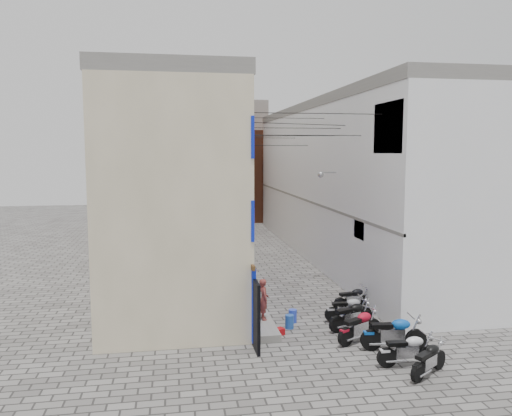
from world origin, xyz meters
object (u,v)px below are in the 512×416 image
motorcycle_f (348,308)px  motorcycle_c (394,331)px  motorcycle_b (408,348)px  motorcycle_d (360,325)px  water_jug_far (293,316)px  red_crate (279,332)px  motorcycle_a (429,358)px  person_a (264,299)px  water_jug_near (289,322)px  person_b (251,282)px  motorcycle_g (353,297)px  motorcycle_e (352,314)px

motorcycle_f → motorcycle_c: bearing=11.4°
motorcycle_b → motorcycle_d: (-0.67, 2.03, 0.03)m
water_jug_far → motorcycle_f: bearing=-6.2°
red_crate → motorcycle_c: bearing=-29.6°
motorcycle_a → motorcycle_c: bearing=152.2°
motorcycle_d → person_a: (-2.83, 1.94, 0.42)m
motorcycle_f → red_crate: bearing=-70.2°
person_a → water_jug_far: (1.11, 0.20, -0.74)m
motorcycle_a → motorcycle_c: 1.86m
motorcycle_a → water_jug_near: motorcycle_a is taller
person_b → water_jug_near: bearing=-144.1°
motorcycle_c → motorcycle_g: size_ratio=1.21×
motorcycle_b → motorcycle_c: 1.19m
motorcycle_f → red_crate: 2.96m
water_jug_far → motorcycle_c: bearing=-50.1°
motorcycle_f → person_a: (-3.13, 0.02, 0.47)m
motorcycle_a → motorcycle_b: (-0.30, 0.66, 0.03)m
motorcycle_a → person_a: person_a is taller
motorcycle_a → motorcycle_e: motorcycle_e is taller
motorcycle_c → water_jug_near: size_ratio=4.36×
motorcycle_f → person_b: size_ratio=1.09×
motorcycle_c → red_crate: (-3.26, 1.85, -0.49)m
water_jug_near → water_jug_far: 0.63m
motorcycle_e → red_crate: motorcycle_e is taller
person_a → person_b: size_ratio=0.91×
motorcycle_f → red_crate: (-2.78, -0.91, -0.40)m
water_jug_near → water_jug_far: water_jug_near is taller
motorcycle_g → person_a: person_a is taller
person_b → red_crate: size_ratio=4.53×
motorcycle_c → red_crate: 3.78m
person_b → water_jug_far: size_ratio=3.41×
motorcycle_a → motorcycle_g: 5.88m
motorcycle_f → person_a: 3.17m
person_a → person_b: 2.03m
person_a → motorcycle_b: bearing=-140.4°
water_jug_far → person_b: bearing=124.6°
motorcycle_d → motorcycle_g: (0.96, 3.18, -0.07)m
motorcycle_d → motorcycle_e: bearing=144.5°
motorcycle_f → person_b: person_b is taller
motorcycle_c → water_jug_far: (-2.50, 2.99, -0.37)m
motorcycle_d → motorcycle_g: motorcycle_d is taller
motorcycle_e → motorcycle_b: bearing=-9.3°
motorcycle_d → water_jug_near: size_ratio=4.08×
motorcycle_a → water_jug_near: 5.18m
motorcycle_g → water_jug_far: size_ratio=3.64×
motorcycle_d → motorcycle_e: size_ratio=1.04×
motorcycle_g → water_jug_far: motorcycle_g is taller
person_a → motorcycle_a: bearing=-142.4°
motorcycle_b → water_jug_far: size_ratio=3.90×
motorcycle_c → motorcycle_e: size_ratio=1.11×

